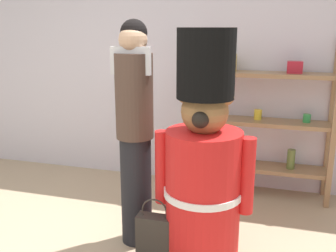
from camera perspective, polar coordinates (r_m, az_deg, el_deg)
back_wall at (r=4.25m, az=0.78°, el=9.14°), size 6.40×0.12×2.60m
merchandise_shelf at (r=3.96m, az=13.13°, el=1.15°), size 1.46×0.35×1.60m
teddy_bear_guard at (r=2.75m, az=5.29°, el=-6.23°), size 0.72×0.57×1.70m
person_shopper at (r=2.93m, az=-4.95°, el=-0.44°), size 0.30×0.29×1.76m
shopping_bag at (r=2.95m, az=-2.00°, el=-16.22°), size 0.26×0.12×0.50m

